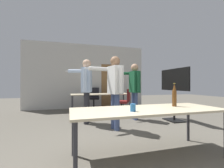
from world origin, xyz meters
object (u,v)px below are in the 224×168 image
tv_screen (174,88)px  office_chair_mid_tucked (94,99)px  person_far_watching (86,85)px  person_left_plaid (134,85)px  person_near_casual (115,85)px  drink_cup (133,108)px  beer_bottle (174,95)px  office_chair_side_rolled (124,103)px

tv_screen → office_chair_mid_tucked: tv_screen is taller
tv_screen → person_far_watching: (-2.57, 0.46, 0.10)m
person_left_plaid → office_chair_mid_tucked: (-0.89, 2.25, -0.61)m
person_near_casual → person_far_watching: person_far_watching is taller
tv_screen → person_far_watching: size_ratio=0.87×
person_near_casual → drink_cup: person_near_casual is taller
person_far_watching → person_near_casual: bearing=-127.3°
office_chair_mid_tucked → beer_bottle: 4.50m
person_far_watching → drink_cup: size_ratio=17.47×
tv_screen → beer_bottle: tv_screen is taller
tv_screen → beer_bottle: bearing=-38.8°
person_near_casual → drink_cup: 1.64m
tv_screen → office_chair_mid_tucked: 3.42m
beer_bottle → office_chair_side_rolled: bearing=86.0°
person_left_plaid → drink_cup: person_left_plaid is taller
person_left_plaid → office_chair_mid_tucked: 2.50m
tv_screen → office_chair_mid_tucked: (-1.98, 2.74, -0.54)m
person_far_watching → drink_cup: (0.36, -2.39, -0.31)m
office_chair_side_rolled → drink_cup: office_chair_side_rolled is taller
office_chair_side_rolled → beer_bottle: 2.96m
tv_screen → drink_cup: 2.94m
tv_screen → drink_cup: (-2.22, -1.93, -0.21)m
person_far_watching → beer_bottle: bearing=-134.8°
person_left_plaid → drink_cup: (-1.13, -2.41, -0.29)m
person_left_plaid → person_near_casual: person_near_casual is taller
person_left_plaid → person_far_watching: 1.49m
person_far_watching → office_chair_mid_tucked: bearing=1.2°
office_chair_side_rolled → drink_cup: (-1.06, -3.15, 0.34)m
office_chair_mid_tucked → drink_cup: size_ratio=9.22×
person_near_casual → person_far_watching: bearing=25.5°
office_chair_mid_tucked → office_chair_side_rolled: 1.72m
tv_screen → office_chair_side_rolled: bearing=-136.5°
office_chair_mid_tucked → drink_cup: bearing=100.1°
tv_screen → beer_bottle: size_ratio=4.08×
office_chair_mid_tucked → person_far_watching: bearing=88.4°
office_chair_mid_tucked → office_chair_side_rolled: office_chair_mid_tucked is taller
person_near_casual → drink_cup: size_ratio=17.26×
person_near_casual → office_chair_side_rolled: (0.82, 1.56, -0.65)m
beer_bottle → drink_cup: beer_bottle is taller
person_near_casual → office_chair_mid_tucked: 3.14m
person_far_watching → beer_bottle: person_far_watching is taller
office_chair_mid_tucked → office_chair_side_rolled: (0.82, -1.52, -0.01)m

